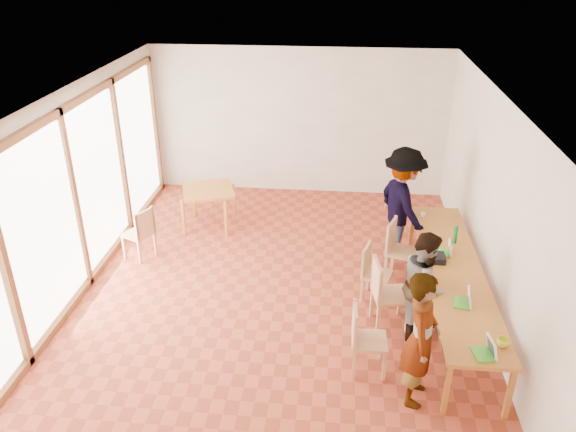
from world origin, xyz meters
name	(u,v)px	position (x,y,z in m)	size (l,w,h in m)	color
ground	(277,294)	(0.00, 0.00, 0.00)	(8.00, 8.00, 0.00)	#A74128
wall_back	(299,122)	(0.00, 4.00, 1.50)	(6.00, 0.10, 3.00)	beige
wall_front	(214,426)	(0.00, -4.00, 1.50)	(6.00, 0.10, 3.00)	beige
wall_right	(496,214)	(3.00, 0.00, 1.50)	(0.10, 8.00, 3.00)	beige
window_wall	(73,197)	(-2.96, 0.00, 1.50)	(0.10, 8.00, 3.00)	white
ceiling	(275,98)	(0.00, 0.00, 3.02)	(6.00, 8.00, 0.04)	white
communal_table	(453,272)	(2.50, -0.24, 0.70)	(0.80, 4.00, 0.75)	#AF6827
side_table	(208,193)	(-1.51, 2.15, 0.67)	(0.90, 0.90, 0.75)	#AF6827
chair_near	(362,333)	(1.23, -1.52, 0.56)	(0.44, 0.44, 0.49)	tan
chair_mid	(384,287)	(1.53, -0.58, 0.62)	(0.54, 0.54, 0.54)	tan
chair_far	(371,267)	(1.40, 0.08, 0.53)	(0.50, 0.50, 0.46)	tan
chair_empty	(396,243)	(1.80, 0.74, 0.58)	(0.57, 0.57, 0.50)	tan
chair_spare	(142,229)	(-2.34, 0.87, 0.56)	(0.57, 0.57, 0.48)	tan
person_near	(421,339)	(1.85, -1.94, 0.84)	(0.61, 0.40, 1.69)	gray
person_mid	(424,284)	(2.05, -0.69, 0.76)	(0.74, 0.58, 1.52)	gray
person_far	(402,203)	(1.92, 1.43, 0.95)	(1.23, 0.71, 1.90)	gray
laptop_near	(487,350)	(2.56, -2.03, 0.81)	(0.26, 0.29, 0.22)	green
laptop_mid	(465,300)	(2.50, -1.08, 0.81)	(0.26, 0.29, 0.22)	green
laptop_far	(447,250)	(2.46, 0.18, 0.81)	(0.25, 0.27, 0.20)	green
yellow_mug	(503,342)	(2.77, -1.86, 0.80)	(0.13, 0.13, 0.11)	yellow
green_bottle	(455,234)	(2.63, 0.53, 0.89)	(0.07, 0.07, 0.28)	#136922
clear_glass	(434,238)	(2.33, 0.55, 0.80)	(0.07, 0.07, 0.09)	silver
condiment_cup	(423,215)	(2.27, 1.39, 0.78)	(0.08, 0.08, 0.06)	white
pink_phone	(452,249)	(2.56, 0.32, 0.76)	(0.05, 0.10, 0.01)	#F14D73
black_pouch	(439,258)	(2.33, -0.04, 0.80)	(0.16, 0.26, 0.09)	black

